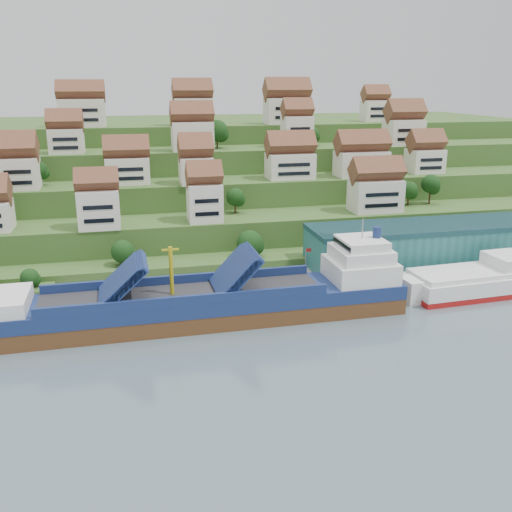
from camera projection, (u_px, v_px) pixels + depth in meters
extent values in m
plane|color=slate|center=(233.00, 317.00, 112.75)|extent=(300.00, 300.00, 0.00)
cube|color=gray|center=(307.00, 280.00, 130.68)|extent=(180.00, 14.00, 2.20)
cube|color=#2D4C1E|center=(186.00, 214.00, 192.31)|extent=(260.00, 128.00, 4.00)
cube|color=#2D4C1E|center=(184.00, 201.00, 195.95)|extent=(260.00, 118.00, 11.00)
cube|color=#2D4C1E|center=(181.00, 187.00, 202.38)|extent=(260.00, 102.00, 18.00)
cube|color=#2D4C1E|center=(179.00, 173.00, 208.81)|extent=(260.00, 86.00, 25.00)
cube|color=#2D4C1E|center=(176.00, 162.00, 216.32)|extent=(260.00, 68.00, 31.00)
cube|color=silver|center=(99.00, 209.00, 135.54)|extent=(9.65, 7.03, 9.30)
cube|color=silver|center=(205.00, 202.00, 142.51)|extent=(8.37, 7.62, 9.46)
cube|color=silver|center=(375.00, 195.00, 153.70)|extent=(13.29, 8.26, 8.53)
cube|color=silver|center=(21.00, 173.00, 147.17)|extent=(9.19, 8.98, 8.08)
cube|color=silver|center=(128.00, 170.00, 154.84)|extent=(11.65, 7.90, 7.11)
cube|color=silver|center=(196.00, 170.00, 154.54)|extent=(8.70, 8.56, 7.21)
cube|color=silver|center=(290.00, 166.00, 163.02)|extent=(13.12, 8.36, 7.20)
cube|color=silver|center=(361.00, 164.00, 166.74)|extent=(14.78, 8.18, 7.32)
cube|color=silver|center=(425.00, 161.00, 173.78)|extent=(10.09, 8.04, 7.04)
cube|color=silver|center=(66.00, 141.00, 162.52)|extent=(9.56, 7.30, 6.92)
cube|color=silver|center=(192.00, 136.00, 168.12)|extent=(11.93, 7.79, 8.46)
cube|color=silver|center=(297.00, 132.00, 177.14)|extent=(8.85, 7.14, 9.54)
cube|color=silver|center=(403.00, 132.00, 183.65)|extent=(11.45, 8.47, 8.09)
cube|color=silver|center=(82.00, 113.00, 178.35)|extent=(14.01, 7.51, 8.56)
cube|color=silver|center=(193.00, 112.00, 184.78)|extent=(12.17, 8.15, 8.60)
cube|color=silver|center=(287.00, 111.00, 192.17)|extent=(14.65, 8.73, 8.45)
cube|color=silver|center=(375.00, 111.00, 204.13)|extent=(8.92, 7.05, 7.34)
ellipsoid|color=#183F15|center=(250.00, 244.00, 136.85)|extent=(6.43, 6.43, 6.43)
ellipsoid|color=#183F15|center=(123.00, 252.00, 130.66)|extent=(5.33, 5.33, 5.33)
ellipsoid|color=#183F15|center=(409.00, 190.00, 161.03)|extent=(5.02, 5.02, 5.02)
ellipsoid|color=#183F15|center=(431.00, 184.00, 162.00)|extent=(5.38, 5.38, 5.38)
ellipsoid|color=#183F15|center=(235.00, 197.00, 150.84)|extent=(4.80, 4.80, 4.80)
ellipsoid|color=#183F15|center=(344.00, 154.00, 171.26)|extent=(4.34, 4.34, 4.34)
ellipsoid|color=#183F15|center=(5.00, 171.00, 150.99)|extent=(6.31, 6.31, 6.31)
ellipsoid|color=#183F15|center=(39.00, 170.00, 151.42)|extent=(4.75, 4.75, 4.75)
ellipsoid|color=#183F15|center=(217.00, 131.00, 174.06)|extent=(6.59, 6.59, 6.59)
ellipsoid|color=#183F15|center=(296.00, 131.00, 182.39)|extent=(4.94, 4.94, 4.94)
ellipsoid|color=#183F15|center=(312.00, 135.00, 181.91)|extent=(4.89, 4.89, 4.89)
ellipsoid|color=#183F15|center=(30.00, 278.00, 120.41)|extent=(3.93, 3.93, 3.93)
cube|color=#266866|center=(431.00, 244.00, 137.60)|extent=(60.00, 15.00, 10.00)
cylinder|color=gray|center=(305.00, 266.00, 124.10)|extent=(0.16, 0.16, 8.00)
cube|color=maroon|center=(309.00, 250.00, 123.18)|extent=(1.20, 0.05, 0.80)
cube|color=#56331A|center=(195.00, 317.00, 110.56)|extent=(82.99, 13.70, 5.31)
cube|color=navy|center=(195.00, 300.00, 109.51)|extent=(82.99, 13.83, 2.76)
cube|color=#262628|center=(184.00, 294.00, 108.63)|extent=(53.23, 11.45, 0.32)
cube|color=navy|center=(119.00, 281.00, 104.95)|extent=(8.09, 11.82, 7.34)
cube|color=navy|center=(232.00, 272.00, 109.72)|extent=(7.69, 11.81, 7.76)
cylinder|color=gold|center=(171.00, 271.00, 106.78)|extent=(0.75, 0.75, 9.56)
cube|color=white|center=(360.00, 270.00, 116.14)|extent=(12.88, 12.25, 4.25)
cube|color=white|center=(361.00, 254.00, 115.15)|extent=(10.75, 10.96, 2.66)
cube|color=white|center=(362.00, 243.00, 114.49)|extent=(8.61, 9.66, 1.91)
cylinder|color=navy|center=(377.00, 232.00, 114.62)|extent=(1.72, 1.72, 2.34)
cube|color=maroon|center=(475.00, 290.00, 125.50)|extent=(31.49, 13.08, 2.68)
cube|color=white|center=(476.00, 281.00, 124.84)|extent=(31.50, 13.19, 3.30)
cube|color=white|center=(478.00, 272.00, 124.23)|extent=(29.89, 11.86, 1.24)
cube|color=white|center=(508.00, 261.00, 125.78)|extent=(8.74, 9.52, 3.09)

